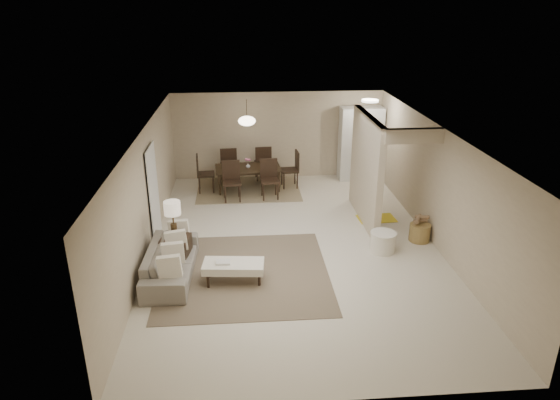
{
  "coord_description": "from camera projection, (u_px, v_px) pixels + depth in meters",
  "views": [
    {
      "loc": [
        -1.05,
        -9.5,
        4.88
      ],
      "look_at": [
        -0.3,
        0.0,
        1.05
      ],
      "focal_mm": 32.0,
      "sensor_mm": 36.0,
      "label": 1
    }
  ],
  "objects": [
    {
      "name": "dining_chairs",
      "position": [
        248.0,
        171.0,
        13.65
      ],
      "size": [
        2.79,
        2.1,
        1.03
      ],
      "color": "black",
      "rests_on": "dining_rug"
    },
    {
      "name": "vase",
      "position": [
        248.0,
        166.0,
        13.59
      ],
      "size": [
        0.13,
        0.13,
        0.13
      ],
      "primitive_type": "imported",
      "rotation": [
        0.0,
        0.0,
        -0.01
      ],
      "color": "white",
      "rests_on": "dining_table"
    },
    {
      "name": "round_pouf",
      "position": [
        383.0,
        242.0,
        10.36
      ],
      "size": [
        0.54,
        0.54,
        0.42
      ],
      "primitive_type": "cylinder",
      "color": "#EEE5CF",
      "rests_on": "floor"
    },
    {
      "name": "floor",
      "position": [
        294.0,
        245.0,
        10.69
      ],
      "size": [
        9.0,
        9.0,
        0.0
      ],
      "primitive_type": "plane",
      "color": "beige",
      "rests_on": "ground"
    },
    {
      "name": "ottoman_bench",
      "position": [
        233.0,
        267.0,
        9.18
      ],
      "size": [
        1.16,
        0.61,
        0.4
      ],
      "rotation": [
        0.0,
        0.0,
        -0.09
      ],
      "color": "#EEE5CF",
      "rests_on": "living_rug"
    },
    {
      "name": "side_table",
      "position": [
        176.0,
        251.0,
        9.78
      ],
      "size": [
        0.62,
        0.62,
        0.59
      ],
      "primitive_type": "cube",
      "rotation": [
        0.0,
        0.0,
        -0.16
      ],
      "color": "black",
      "rests_on": "floor"
    },
    {
      "name": "wicker_basket",
      "position": [
        420.0,
        233.0,
        10.82
      ],
      "size": [
        0.57,
        0.57,
        0.38
      ],
      "primitive_type": "cylinder",
      "rotation": [
        0.0,
        0.0,
        0.32
      ],
      "color": "olive",
      "rests_on": "floor"
    },
    {
      "name": "pendant_light",
      "position": [
        247.0,
        121.0,
        13.13
      ],
      "size": [
        0.46,
        0.46,
        0.71
      ],
      "color": "#41301C",
      "rests_on": "ceiling"
    },
    {
      "name": "left_wall",
      "position": [
        146.0,
        195.0,
        10.0
      ],
      "size": [
        0.0,
        9.0,
        9.0
      ],
      "primitive_type": "plane",
      "rotation": [
        1.57,
        0.0,
        1.57
      ],
      "color": "#B9A68C",
      "rests_on": "floor"
    },
    {
      "name": "sofa",
      "position": [
        171.0,
        262.0,
        9.37
      ],
      "size": [
        2.12,
        0.89,
        0.61
      ],
      "primitive_type": "imported",
      "rotation": [
        0.0,
        0.0,
        1.54
      ],
      "color": "gray",
      "rests_on": "floor"
    },
    {
      "name": "table_lamp",
      "position": [
        172.0,
        211.0,
        9.47
      ],
      "size": [
        0.32,
        0.32,
        0.76
      ],
      "color": "#41301C",
      "rests_on": "side_table"
    },
    {
      "name": "back_wall",
      "position": [
        278.0,
        135.0,
        14.38
      ],
      "size": [
        6.0,
        0.0,
        6.0
      ],
      "primitive_type": "plane",
      "rotation": [
        1.57,
        0.0,
        0.0
      ],
      "color": "#B9A68C",
      "rests_on": "floor"
    },
    {
      "name": "living_rug",
      "position": [
        245.0,
        273.0,
        9.59
      ],
      "size": [
        3.2,
        3.2,
        0.01
      ],
      "primitive_type": "cube",
      "color": "brown",
      "rests_on": "floor"
    },
    {
      "name": "flush_light",
      "position": [
        370.0,
        101.0,
        12.9
      ],
      "size": [
        0.44,
        0.44,
        0.05
      ],
      "primitive_type": "cylinder",
      "color": "white",
      "rests_on": "ceiling"
    },
    {
      "name": "doorway",
      "position": [
        153.0,
        195.0,
        10.64
      ],
      "size": [
        0.04,
        0.9,
        2.04
      ],
      "primitive_type": "cube",
      "color": "black",
      "rests_on": "floor"
    },
    {
      "name": "right_wall",
      "position": [
        437.0,
        187.0,
        10.44
      ],
      "size": [
        0.0,
        9.0,
        9.0
      ],
      "primitive_type": "plane",
      "rotation": [
        1.57,
        0.0,
        -1.57
      ],
      "color": "#B9A68C",
      "rests_on": "floor"
    },
    {
      "name": "dining_rug",
      "position": [
        249.0,
        189.0,
        13.84
      ],
      "size": [
        2.8,
        2.1,
        0.01
      ],
      "primitive_type": "cube",
      "color": "#867153",
      "rests_on": "floor"
    },
    {
      "name": "yellow_mat",
      "position": [
        376.0,
        218.0,
        11.97
      ],
      "size": [
        0.92,
        0.6,
        0.01
      ],
      "primitive_type": "cube",
      "rotation": [
        0.0,
        0.0,
        0.07
      ],
      "color": "gold",
      "rests_on": "floor"
    },
    {
      "name": "partition",
      "position": [
        366.0,
        169.0,
        11.51
      ],
      "size": [
        0.15,
        2.5,
        2.5
      ],
      "primitive_type": "cube",
      "color": "#B9A68C",
      "rests_on": "floor"
    },
    {
      "name": "dining_table",
      "position": [
        248.0,
        179.0,
        13.73
      ],
      "size": [
        1.83,
        1.11,
        0.62
      ],
      "primitive_type": "imported",
      "rotation": [
        0.0,
        0.0,
        0.07
      ],
      "color": "black",
      "rests_on": "dining_rug"
    },
    {
      "name": "pantry_cabinet",
      "position": [
        360.0,
        144.0,
        14.31
      ],
      "size": [
        1.2,
        0.55,
        2.1
      ],
      "primitive_type": "cube",
      "color": "silver",
      "rests_on": "floor"
    },
    {
      "name": "ceiling",
      "position": [
        295.0,
        131.0,
        9.75
      ],
      "size": [
        9.0,
        9.0,
        0.0
      ],
      "primitive_type": "plane",
      "rotation": [
        3.14,
        0.0,
        0.0
      ],
      "color": "white",
      "rests_on": "back_wall"
    }
  ]
}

